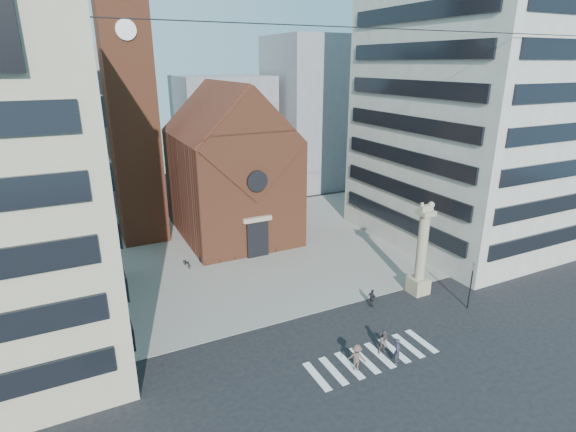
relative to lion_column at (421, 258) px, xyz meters
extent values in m
plane|color=black|center=(-10.01, -3.00, -3.46)|extent=(120.00, 120.00, 0.00)
cube|color=gray|center=(-10.01, 16.00, -3.43)|extent=(46.00, 30.00, 0.05)
cube|color=brown|center=(-10.01, 22.00, 2.54)|extent=(12.00, 16.00, 12.00)
cube|color=#55281B|center=(-10.01, 22.40, 8.54)|extent=(12.00, 15.40, 12.00)
cube|color=brown|center=(-10.01, 14.05, 8.54)|extent=(11.76, 0.50, 11.76)
cylinder|color=black|center=(-10.01, 13.60, 5.04)|extent=(2.20, 0.30, 2.20)
cube|color=black|center=(-10.01, 13.85, -1.46)|extent=(2.40, 0.30, 4.00)
cube|color=tan|center=(-10.01, 13.80, 0.84)|extent=(3.20, 0.40, 0.50)
cube|color=brown|center=(-20.01, 25.00, 11.54)|extent=(5.00, 5.00, 30.00)
cylinder|color=white|center=(-20.01, 22.40, 19.54)|extent=(2.00, 0.20, 2.00)
cube|color=beige|center=(13.99, 9.00, 12.54)|extent=(18.00, 22.00, 32.00)
cube|color=gray|center=(-30.01, 37.00, 7.54)|extent=(16.00, 14.00, 22.00)
cube|color=gray|center=(-4.01, 42.00, 5.54)|extent=(14.00, 12.00, 18.00)
cube|color=gray|center=(11.99, 39.00, 8.54)|extent=(16.00, 14.00, 24.00)
cube|color=tan|center=(-0.01, 0.00, -2.71)|extent=(1.60, 1.60, 1.50)
cylinder|color=tan|center=(-0.01, 0.00, 1.04)|extent=(0.90, 0.90, 6.00)
cube|color=tan|center=(-0.01, 0.00, 4.24)|extent=(1.30, 1.30, 0.40)
cube|color=tan|center=(-0.01, 0.00, 4.64)|extent=(1.20, 0.50, 0.55)
sphere|color=tan|center=(0.54, 0.00, 4.89)|extent=(0.56, 0.56, 0.56)
cube|color=tan|center=(-0.51, 0.00, 5.04)|extent=(0.25, 0.15, 0.35)
cylinder|color=black|center=(1.99, -4.00, -1.71)|extent=(0.12, 0.12, 3.50)
imported|color=black|center=(1.99, -4.00, 0.44)|extent=(0.13, 0.16, 0.80)
imported|color=#2B2939|center=(-8.30, -7.23, -2.48)|extent=(0.83, 0.83, 1.95)
imported|color=#574846|center=(-8.37, -5.91, -2.54)|extent=(0.97, 0.79, 1.83)
imported|color=#222128|center=(-5.27, -0.19, -2.65)|extent=(0.62, 1.02, 1.62)
imported|color=brown|center=(-11.25, -6.56, -2.48)|extent=(1.44, 1.35, 1.95)
imported|color=black|center=(-17.58, 14.66, -2.97)|extent=(0.86, 1.73, 0.87)
imported|color=black|center=(-15.97, 14.66, -2.92)|extent=(0.73, 1.66, 0.96)
imported|color=black|center=(-14.36, 14.66, -2.97)|extent=(0.86, 1.73, 0.87)
imported|color=black|center=(-12.75, 14.66, -2.92)|extent=(0.73, 1.66, 0.96)
imported|color=black|center=(-11.15, 14.66, -2.97)|extent=(0.86, 1.73, 0.87)
imported|color=black|center=(-9.54, 14.66, -2.92)|extent=(0.73, 1.66, 0.96)
imported|color=black|center=(-7.93, 14.66, -2.97)|extent=(0.86, 1.73, 0.87)
camera|label=1|loc=(-26.78, -27.54, 16.51)|focal=28.00mm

